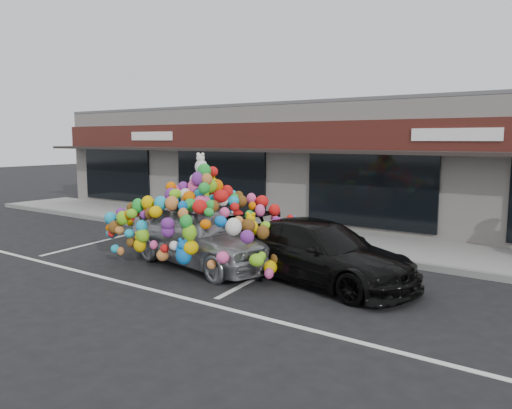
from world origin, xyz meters
The scene contains 9 objects.
ground centered at (0.00, 0.00, 0.00)m, with size 90.00×90.00×0.00m, color black.
shop_building centered at (0.00, 8.44, 2.16)m, with size 24.00×7.20×4.31m.
sidewalk centered at (0.00, 4.00, 0.07)m, with size 26.00×3.00×0.15m, color gray.
kerb centered at (0.00, 2.50, 0.07)m, with size 26.00×0.18×0.16m, color slate.
parking_stripe_left centered at (-3.20, 0.20, 0.00)m, with size 0.12×4.40×0.01m, color silver.
parking_stripe_mid centered at (2.80, 0.20, 0.00)m, with size 0.12×4.40×0.01m, color silver.
lane_line centered at (2.00, -2.30, 0.00)m, with size 14.00×0.12×0.01m, color silver.
toy_car centered at (1.17, -0.16, 0.94)m, with size 3.21×5.04×2.76m.
black_sedan centered at (4.14, 0.21, 0.64)m, with size 4.44×1.81×1.29m, color black.
Camera 1 is at (9.08, -9.01, 3.03)m, focal length 35.00 mm.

